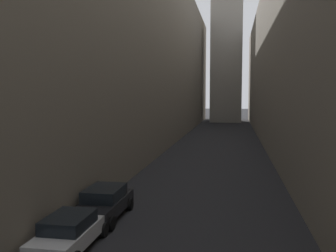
# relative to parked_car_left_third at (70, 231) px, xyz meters

# --- Properties ---
(ground_plane) EXTENTS (264.00, 264.00, 0.00)m
(ground_plane) POSITION_rel_parked_car_left_third_xyz_m (4.40, 29.05, -0.77)
(ground_plane) COLOR #232326
(building_block_left) EXTENTS (12.90, 108.00, 23.73)m
(building_block_left) POSITION_rel_parked_car_left_third_xyz_m (-7.55, 31.05, 11.09)
(building_block_left) COLOR #756B5B
(building_block_left) RESTS_ON ground
(building_block_right) EXTENTS (12.84, 108.00, 20.62)m
(building_block_right) POSITION_rel_parked_car_left_third_xyz_m (16.32, 31.05, 9.54)
(building_block_right) COLOR gray
(building_block_right) RESTS_ON ground
(parked_car_left_third) EXTENTS (1.94, 4.45, 1.47)m
(parked_car_left_third) POSITION_rel_parked_car_left_third_xyz_m (0.00, 0.00, 0.00)
(parked_car_left_third) COLOR silver
(parked_car_left_third) RESTS_ON ground
(parked_car_left_far) EXTENTS (2.05, 4.59, 1.57)m
(parked_car_left_far) POSITION_rel_parked_car_left_third_xyz_m (-0.00, 3.96, 0.05)
(parked_car_left_far) COLOR black
(parked_car_left_far) RESTS_ON ground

